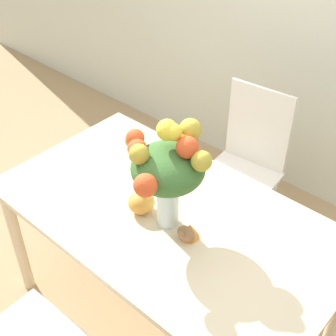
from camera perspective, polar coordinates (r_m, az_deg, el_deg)
The scene contains 6 objects.
ground_plane at distance 2.69m, azimuth -0.02°, elevation -17.46°, with size 12.00×12.00×0.00m, color tan.
dining_table at distance 2.17m, azimuth -0.02°, elevation -7.21°, with size 1.59×0.89×0.77m.
flower_vase at distance 1.86m, azimuth -0.06°, elevation 0.06°, with size 0.39×0.37×0.51m.
pumpkin at distance 2.09m, azimuth -3.27°, elevation -4.22°, with size 0.12×0.12×0.11m.
turkey_figurine at distance 1.97m, azimuth 2.47°, elevation -7.78°, with size 0.08×0.11×0.07m.
dining_chair_near_window at distance 2.86m, azimuth 9.34°, elevation 0.24°, with size 0.46×0.46×0.97m.
Camera 1 is at (1.02, -1.14, 2.21)m, focal length 50.00 mm.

